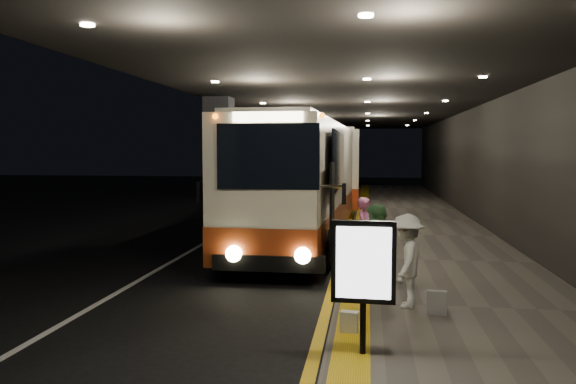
# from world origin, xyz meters

# --- Properties ---
(ground) EXTENTS (90.00, 90.00, 0.00)m
(ground) POSITION_xyz_m (0.00, 0.00, 0.00)
(ground) COLOR black
(lane_line_white) EXTENTS (0.12, 50.00, 0.01)m
(lane_line_white) POSITION_xyz_m (-1.80, 5.00, 0.01)
(lane_line_white) COLOR silver
(lane_line_white) RESTS_ON ground
(kerb_stripe_yellow) EXTENTS (0.18, 50.00, 0.01)m
(kerb_stripe_yellow) POSITION_xyz_m (2.35, 5.00, 0.01)
(kerb_stripe_yellow) COLOR gold
(kerb_stripe_yellow) RESTS_ON ground
(sidewalk) EXTENTS (4.50, 50.00, 0.15)m
(sidewalk) POSITION_xyz_m (4.75, 5.00, 0.07)
(sidewalk) COLOR #514C44
(sidewalk) RESTS_ON ground
(tactile_strip) EXTENTS (0.50, 50.00, 0.01)m
(tactile_strip) POSITION_xyz_m (2.85, 5.00, 0.16)
(tactile_strip) COLOR gold
(tactile_strip) RESTS_ON sidewalk
(terminal_wall) EXTENTS (0.10, 50.00, 6.00)m
(terminal_wall) POSITION_xyz_m (7.00, 5.00, 3.00)
(terminal_wall) COLOR black
(terminal_wall) RESTS_ON ground
(support_columns) EXTENTS (0.80, 24.80, 4.40)m
(support_columns) POSITION_xyz_m (-1.50, 4.00, 2.20)
(support_columns) COLOR black
(support_columns) RESTS_ON ground
(canopy) EXTENTS (9.00, 50.00, 0.40)m
(canopy) POSITION_xyz_m (2.50, 5.00, 4.60)
(canopy) COLOR black
(canopy) RESTS_ON support_columns
(coach_main) EXTENTS (2.74, 11.49, 3.56)m
(coach_main) POSITION_xyz_m (1.08, 3.77, 1.71)
(coach_main) COLOR beige
(coach_main) RESTS_ON ground
(coach_second) EXTENTS (3.20, 11.68, 3.62)m
(coach_second) POSITION_xyz_m (1.09, 15.30, 1.74)
(coach_second) COLOR beige
(coach_second) RESTS_ON ground
(passenger_boarding) EXTENTS (0.56, 0.67, 1.58)m
(passenger_boarding) POSITION_xyz_m (3.00, -0.10, 0.94)
(passenger_boarding) COLOR #D3629E
(passenger_boarding) RESTS_ON sidewalk
(passenger_waiting_green) EXTENTS (0.89, 0.96, 1.68)m
(passenger_waiting_green) POSITION_xyz_m (3.21, -2.82, 0.99)
(passenger_waiting_green) COLOR #467F48
(passenger_waiting_green) RESTS_ON sidewalk
(passenger_waiting_white) EXTENTS (0.67, 1.09, 1.58)m
(passenger_waiting_white) POSITION_xyz_m (3.71, -3.30, 0.94)
(passenger_waiting_white) COLOR silver
(passenger_waiting_white) RESTS_ON sidewalk
(bag_polka) EXTENTS (0.33, 0.18, 0.38)m
(bag_polka) POSITION_xyz_m (4.17, -3.68, 0.34)
(bag_polka) COLOR black
(bag_polka) RESTS_ON sidewalk
(bag_plain) EXTENTS (0.27, 0.19, 0.31)m
(bag_plain) POSITION_xyz_m (2.80, -4.82, 0.31)
(bag_plain) COLOR silver
(bag_plain) RESTS_ON sidewalk
(info_sign) EXTENTS (0.83, 0.15, 1.75)m
(info_sign) POSITION_xyz_m (3.00, -5.65, 1.33)
(info_sign) COLOR black
(info_sign) RESTS_ON sidewalk
(stanchion_post) EXTENTS (0.05, 0.05, 1.07)m
(stanchion_post) POSITION_xyz_m (2.75, -1.89, 0.68)
(stanchion_post) COLOR black
(stanchion_post) RESTS_ON sidewalk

